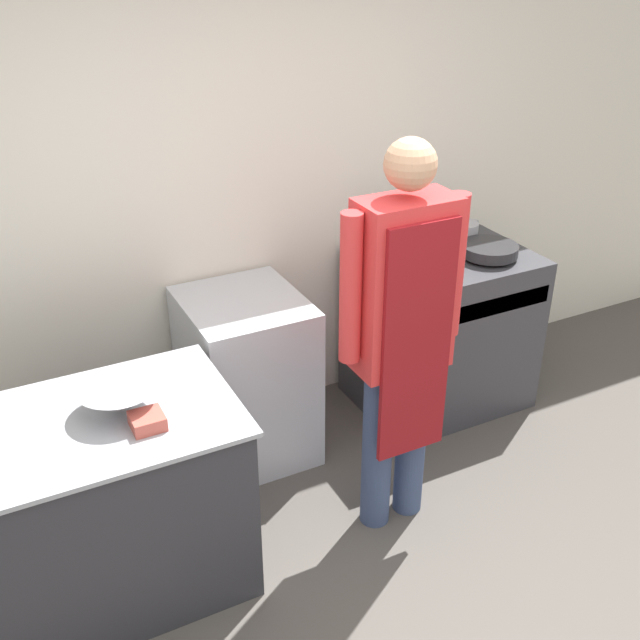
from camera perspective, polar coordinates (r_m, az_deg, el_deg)
name	(u,v)px	position (r m, az deg, el deg)	size (l,w,h in m)	color
wall_back	(229,189)	(3.93, -6.98, 9.87)	(8.00, 0.05, 2.70)	silver
prep_counter	(103,507)	(3.30, -16.21, -13.49)	(1.15, 0.75, 0.86)	#2D2D33
stove	(440,330)	(4.41, 9.15, -0.73)	(0.95, 0.72, 0.95)	#38383D
fridge_unit	(247,377)	(3.95, -5.59, -4.37)	(0.59, 0.66, 0.90)	silver
person_cook	(402,325)	(3.19, 6.29, -0.37)	(0.59, 0.24, 1.85)	#38476B
mixing_bowl	(119,399)	(3.03, -15.06, -5.82)	(0.32, 0.32, 0.11)	#9EA0A8
plastic_tub	(147,421)	(2.93, -13.02, -7.51)	(0.12, 0.12, 0.06)	#B24C3F
stock_pot	(403,229)	(4.13, 6.34, 6.91)	(0.25, 0.25, 0.27)	#9EA0A8
saute_pan	(489,250)	(4.21, 12.78, 5.25)	(0.31, 0.31, 0.06)	#262628
sauce_pot	(462,231)	(4.38, 10.75, 6.67)	(0.19, 0.19, 0.10)	#9EA0A8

